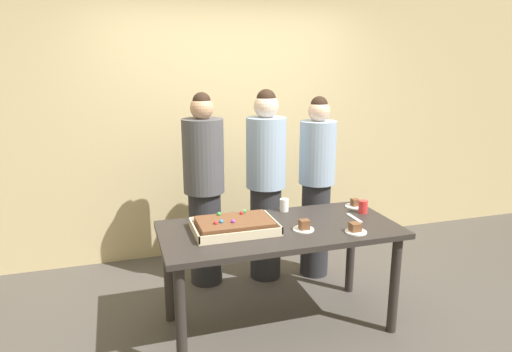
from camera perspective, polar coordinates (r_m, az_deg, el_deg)
The scene contains 13 objects.
ground_plane at distance 3.62m, azimuth 2.81°, elevation -18.13°, with size 12.00×12.00×0.00m, color #4C4742.
interior_back_panel at distance 4.61m, azimuth -3.88°, elevation 8.76°, with size 8.00×0.12×3.00m, color #CCB784.
party_table at distance 3.31m, azimuth 2.95°, elevation -8.09°, with size 1.69×0.80×0.78m.
sheet_cake at distance 3.19m, azimuth -2.72°, elevation -6.20°, with size 0.58×0.40×0.10m.
plated_slice_near_left at distance 3.21m, azimuth 6.02°, elevation -6.33°, with size 0.15×0.15×0.08m.
plated_slice_near_right at distance 3.78m, azimuth 12.27°, elevation -3.51°, with size 0.15×0.15×0.07m.
plated_slice_far_left at distance 3.23m, azimuth 12.35°, elevation -6.52°, with size 0.15×0.15×0.07m.
drink_cup_nearest at distance 3.64m, azimuth 13.26°, elevation -3.77°, with size 0.07×0.07×0.10m, color red.
drink_cup_middle at distance 3.59m, azimuth 3.55°, elevation -3.65°, with size 0.07×0.07×0.10m, color white.
cake_server_utensil at distance 3.51m, azimuth 12.19°, elevation -5.16°, with size 0.03×0.20×0.01m, color silver.
person_serving_front at distance 4.01m, azimuth 1.23°, elevation -0.92°, with size 0.35×0.35×1.71m.
person_green_shirt_behind at distance 4.11m, azimuth 7.58°, elevation -1.14°, with size 0.32×0.32×1.64m.
person_striped_tie_right at distance 3.94m, azimuth -6.51°, elevation -1.54°, with size 0.35×0.35×1.69m.
Camera 1 is at (-1.07, -2.87, 1.93)m, focal length 31.94 mm.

